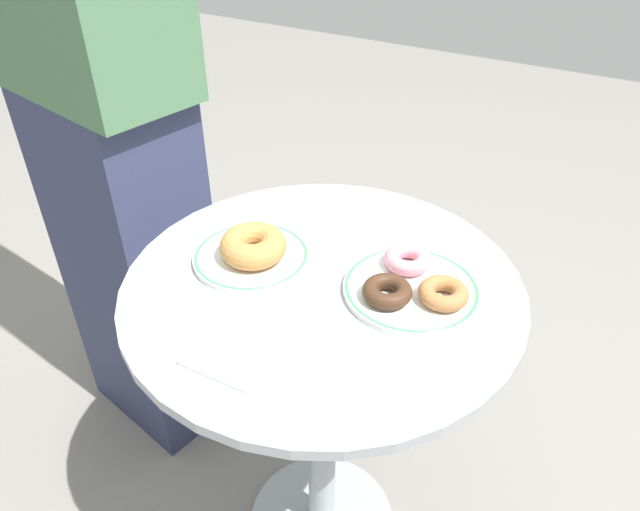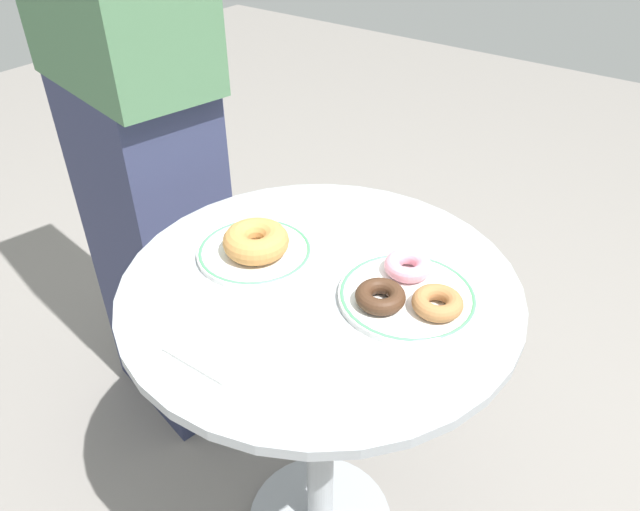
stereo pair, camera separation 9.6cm
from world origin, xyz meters
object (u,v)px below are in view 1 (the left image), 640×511
(plate_left, at_px, (251,256))
(donut_cinnamon, at_px, (443,293))
(donut_chocolate, at_px, (386,293))
(person_figure, at_px, (103,113))
(paper_napkin, at_px, (235,351))
(cafe_table, at_px, (322,375))
(donut_old_fashioned, at_px, (253,246))
(donut_pink_frosted, at_px, (408,259))
(plate_right, at_px, (411,289))

(plate_left, height_order, donut_cinnamon, donut_cinnamon)
(donut_chocolate, height_order, person_figure, person_figure)
(plate_left, xyz_separation_m, paper_napkin, (0.10, -0.19, -0.00))
(cafe_table, xyz_separation_m, paper_napkin, (-0.03, -0.20, 0.22))
(cafe_table, distance_m, donut_chocolate, 0.26)
(donut_old_fashioned, distance_m, paper_napkin, 0.21)
(plate_left, height_order, person_figure, person_figure)
(cafe_table, relative_size, person_figure, 0.42)
(plate_left, bearing_deg, donut_chocolate, 0.26)
(donut_pink_frosted, xyz_separation_m, person_figure, (-0.67, 0.02, 0.10))
(plate_right, xyz_separation_m, person_figure, (-0.69, 0.07, 0.12))
(cafe_table, xyz_separation_m, donut_chocolate, (0.11, -0.00, 0.24))
(donut_old_fashioned, distance_m, donut_chocolate, 0.24)
(plate_left, distance_m, donut_old_fashioned, 0.03)
(person_figure, bearing_deg, donut_old_fashioned, -15.77)
(donut_cinnamon, bearing_deg, donut_old_fashioned, -171.37)
(cafe_table, distance_m, paper_napkin, 0.29)
(donut_old_fashioned, height_order, person_figure, person_figure)
(cafe_table, xyz_separation_m, plate_right, (0.13, 0.04, 0.22))
(cafe_table, height_order, person_figure, person_figure)
(plate_left, xyz_separation_m, donut_old_fashioned, (0.01, -0.00, 0.03))
(paper_napkin, bearing_deg, donut_pink_frosted, 64.83)
(person_figure, bearing_deg, donut_chocolate, -9.96)
(plate_right, height_order, donut_chocolate, donut_chocolate)
(plate_right, xyz_separation_m, donut_pink_frosted, (-0.03, 0.05, 0.02))
(donut_chocolate, bearing_deg, paper_napkin, -126.00)
(paper_napkin, xyz_separation_m, person_figure, (-0.53, 0.31, 0.13))
(plate_left, relative_size, donut_cinnamon, 2.56)
(donut_old_fashioned, xyz_separation_m, donut_cinnamon, (0.31, 0.05, -0.01))
(person_figure, bearing_deg, plate_left, -15.53)
(plate_left, xyz_separation_m, donut_chocolate, (0.24, 0.00, 0.02))
(cafe_table, distance_m, donut_old_fashioned, 0.28)
(donut_cinnamon, bearing_deg, plate_right, 172.37)
(donut_cinnamon, bearing_deg, plate_left, -172.37)
(donut_cinnamon, relative_size, donut_chocolate, 1.00)
(cafe_table, height_order, paper_napkin, paper_napkin)
(cafe_table, bearing_deg, donut_pink_frosted, 40.37)
(plate_right, relative_size, donut_chocolate, 2.80)
(paper_napkin, bearing_deg, plate_right, 56.14)
(donut_pink_frosted, height_order, donut_chocolate, same)
(donut_old_fashioned, relative_size, donut_chocolate, 1.45)
(plate_right, distance_m, donut_chocolate, 0.06)
(donut_pink_frosted, bearing_deg, donut_old_fashioned, -156.46)
(donut_old_fashioned, height_order, paper_napkin, donut_old_fashioned)
(donut_cinnamon, xyz_separation_m, paper_napkin, (-0.21, -0.23, -0.02))
(donut_chocolate, bearing_deg, donut_old_fashioned, -178.66)
(cafe_table, relative_size, donut_chocolate, 9.34)
(plate_right, relative_size, paper_napkin, 1.87)
(plate_left, xyz_separation_m, person_figure, (-0.43, 0.12, 0.12))
(cafe_table, distance_m, donut_pink_frosted, 0.28)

